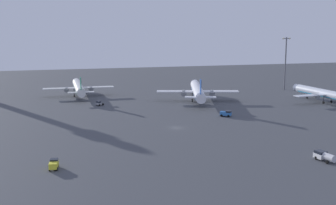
{
  "coord_description": "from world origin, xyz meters",
  "views": [
    {
      "loc": [
        -40.74,
        -142.14,
        34.72
      ],
      "look_at": [
        4.01,
        25.99,
        4.0
      ],
      "focal_mm": 48.21,
      "sensor_mm": 36.0,
      "label": 1
    }
  ],
  "objects_px": {
    "airplane_mid_apron": "(198,91)",
    "baggage_tractor": "(226,113)",
    "cargo_loader": "(54,164)",
    "apron_light_central": "(286,60)",
    "pushback_tug": "(99,103)",
    "airplane_near_gate": "(79,87)",
    "airplane_taxiway_distant": "(325,94)",
    "fuel_truck": "(325,156)"
  },
  "relations": [
    {
      "from": "airplane_mid_apron",
      "to": "baggage_tractor",
      "type": "bearing_deg",
      "value": -75.86
    },
    {
      "from": "pushback_tug",
      "to": "airplane_taxiway_distant",
      "type": "bearing_deg",
      "value": -137.54
    },
    {
      "from": "fuel_truck",
      "to": "apron_light_central",
      "type": "bearing_deg",
      "value": 55.97
    },
    {
      "from": "cargo_loader",
      "to": "apron_light_central",
      "type": "relative_size",
      "value": 0.16
    },
    {
      "from": "airplane_taxiway_distant",
      "to": "airplane_mid_apron",
      "type": "relative_size",
      "value": 0.87
    },
    {
      "from": "airplane_taxiway_distant",
      "to": "cargo_loader",
      "type": "distance_m",
      "value": 133.57
    },
    {
      "from": "airplane_near_gate",
      "to": "cargo_loader",
      "type": "relative_size",
      "value": 9.87
    },
    {
      "from": "airplane_taxiway_distant",
      "to": "airplane_near_gate",
      "type": "xyz_separation_m",
      "value": [
        -103.81,
        46.57,
        0.26
      ]
    },
    {
      "from": "airplane_near_gate",
      "to": "baggage_tractor",
      "type": "relative_size",
      "value": 9.59
    },
    {
      "from": "baggage_tractor",
      "to": "cargo_loader",
      "type": "distance_m",
      "value": 79.24
    },
    {
      "from": "airplane_near_gate",
      "to": "apron_light_central",
      "type": "distance_m",
      "value": 107.34
    },
    {
      "from": "airplane_mid_apron",
      "to": "pushback_tug",
      "type": "bearing_deg",
      "value": -164.12
    },
    {
      "from": "airplane_mid_apron",
      "to": "cargo_loader",
      "type": "bearing_deg",
      "value": -112.81
    },
    {
      "from": "airplane_taxiway_distant",
      "to": "fuel_truck",
      "type": "relative_size",
      "value": 6.19
    },
    {
      "from": "airplane_taxiway_distant",
      "to": "airplane_near_gate",
      "type": "height_order",
      "value": "airplane_near_gate"
    },
    {
      "from": "airplane_near_gate",
      "to": "pushback_tug",
      "type": "height_order",
      "value": "airplane_near_gate"
    },
    {
      "from": "airplane_mid_apron",
      "to": "baggage_tractor",
      "type": "xyz_separation_m",
      "value": [
        -0.6,
        -35.42,
        -3.42
      ]
    },
    {
      "from": "airplane_mid_apron",
      "to": "cargo_loader",
      "type": "height_order",
      "value": "airplane_mid_apron"
    },
    {
      "from": "airplane_mid_apron",
      "to": "fuel_truck",
      "type": "bearing_deg",
      "value": -73.37
    },
    {
      "from": "pushback_tug",
      "to": "airplane_mid_apron",
      "type": "bearing_deg",
      "value": -126.31
    },
    {
      "from": "baggage_tractor",
      "to": "fuel_truck",
      "type": "height_order",
      "value": "fuel_truck"
    },
    {
      "from": "cargo_loader",
      "to": "airplane_near_gate",
      "type": "bearing_deg",
      "value": 90.88
    },
    {
      "from": "airplane_taxiway_distant",
      "to": "cargo_loader",
      "type": "height_order",
      "value": "airplane_taxiway_distant"
    },
    {
      "from": "baggage_tractor",
      "to": "cargo_loader",
      "type": "xyz_separation_m",
      "value": [
        -63.71,
        -47.12,
        0.0
      ]
    },
    {
      "from": "apron_light_central",
      "to": "airplane_mid_apron",
      "type": "bearing_deg",
      "value": -158.72
    },
    {
      "from": "baggage_tractor",
      "to": "apron_light_central",
      "type": "xyz_separation_m",
      "value": [
        56.26,
        57.1,
        14.41
      ]
    },
    {
      "from": "airplane_mid_apron",
      "to": "baggage_tractor",
      "type": "height_order",
      "value": "airplane_mid_apron"
    },
    {
      "from": "fuel_truck",
      "to": "apron_light_central",
      "type": "height_order",
      "value": "apron_light_central"
    },
    {
      "from": "apron_light_central",
      "to": "cargo_loader",
      "type": "bearing_deg",
      "value": -139.02
    },
    {
      "from": "airplane_taxiway_distant",
      "to": "cargo_loader",
      "type": "xyz_separation_m",
      "value": [
        -117.23,
        -63.96,
        -2.75
      ]
    },
    {
      "from": "pushback_tug",
      "to": "fuel_truck",
      "type": "height_order",
      "value": "fuel_truck"
    },
    {
      "from": "airplane_mid_apron",
      "to": "apron_light_central",
      "type": "relative_size",
      "value": 1.7
    },
    {
      "from": "airplane_near_gate",
      "to": "cargo_loader",
      "type": "bearing_deg",
      "value": -96.47
    },
    {
      "from": "airplane_near_gate",
      "to": "fuel_truck",
      "type": "xyz_separation_m",
      "value": [
        53.37,
        -121.92,
        -2.83
      ]
    },
    {
      "from": "airplane_near_gate",
      "to": "fuel_truck",
      "type": "bearing_deg",
      "value": -65.91
    },
    {
      "from": "cargo_loader",
      "to": "apron_light_central",
      "type": "xyz_separation_m",
      "value": [
        119.97,
        104.22,
        14.41
      ]
    },
    {
      "from": "baggage_tractor",
      "to": "airplane_taxiway_distant",
      "type": "bearing_deg",
      "value": 143.68
    },
    {
      "from": "airplane_near_gate",
      "to": "apron_light_central",
      "type": "relative_size",
      "value": 1.57
    },
    {
      "from": "airplane_taxiway_distant",
      "to": "airplane_mid_apron",
      "type": "height_order",
      "value": "airplane_mid_apron"
    },
    {
      "from": "pushback_tug",
      "to": "apron_light_central",
      "type": "height_order",
      "value": "apron_light_central"
    },
    {
      "from": "airplane_near_gate",
      "to": "pushback_tug",
      "type": "distance_m",
      "value": 29.47
    },
    {
      "from": "airplane_near_gate",
      "to": "fuel_truck",
      "type": "height_order",
      "value": "airplane_near_gate"
    }
  ]
}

